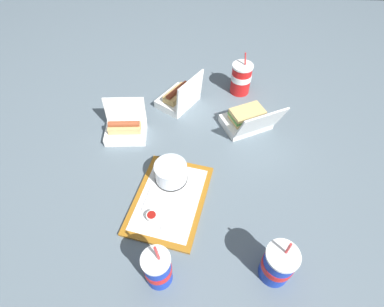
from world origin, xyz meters
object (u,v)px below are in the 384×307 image
Objects in this scene: soda_cup_center at (278,264)px; clamshell_hotdog_center at (126,129)px; food_tray at (170,199)px; cake_container at (171,173)px; clamshell_sandwich_left at (248,120)px; soda_cup_corner at (241,78)px; soda_cup_right at (158,269)px; plastic_fork at (148,199)px; ketchup_cup at (152,216)px; clamshell_hotdog_corner at (179,97)px.

clamshell_hotdog_center is at bearing 45.42° from soda_cup_center.
cake_container is at bearing 1.44° from food_tray.
food_tray is 0.52m from clamshell_sandwich_left.
soda_cup_right is at bearing 162.72° from soda_cup_corner.
plastic_fork is at bearing -156.61° from clamshell_hotdog_center.
food_tray is 3.78× the size of plastic_fork.
cake_container is 0.61× the size of soda_cup_center.
soda_cup_right is at bearing -153.13° from plastic_fork.
ketchup_cup is 0.21m from soda_cup_right.
clamshell_sandwich_left is at bearing -24.57° from soda_cup_right.
soda_cup_right reaches higher than clamshell_sandwich_left.
clamshell_hotdog_corner is at bearing 110.90° from soda_cup_corner.
soda_cup_corner is 1.03× the size of soda_cup_center.
soda_cup_center reaches higher than clamshell_hotdog_corner.
cake_container is 0.60× the size of soda_cup_right.
plastic_fork is at bearing 151.02° from soda_cup_corner.
clamshell_hotdog_center is (-0.08, 0.55, -0.00)m from clamshell_sandwich_left.
cake_container is 0.50m from soda_cup_center.
ketchup_cup is 0.19× the size of soda_cup_right.
clamshell_hotdog_corner is (0.64, -0.05, 0.02)m from ketchup_cup.
food_tray is 0.10m from ketchup_cup.
ketchup_cup is 0.18× the size of soda_cup_corner.
cake_container reaches higher than plastic_fork.
clamshell_sandwich_left reaches higher than food_tray.
soda_cup_right reaches higher than clamshell_hotdog_center.
soda_cup_corner reaches higher than clamshell_hotdog_corner.
ketchup_cup is 0.45m from soda_cup_center.
soda_cup_center is (-0.17, -0.42, 0.05)m from ketchup_cup.
ketchup_cup is 0.62m from clamshell_sandwich_left.
ketchup_cup is at bearing -157.22° from clamshell_hotdog_center.
soda_cup_center is (0.03, -0.36, -0.00)m from soda_cup_right.
food_tray is 0.08m from plastic_fork.
clamshell_sandwich_left is at bearing -37.44° from food_tray.
clamshell_hotdog_corner is 0.36m from clamshell_sandwich_left.
soda_cup_corner is at bearing -17.28° from soda_cup_right.
clamshell_sandwich_left is at bearing -113.80° from clamshell_hotdog_corner.
soda_cup_corner is 1.01m from soda_cup_right.
food_tray is 1.66× the size of clamshell_hotdog_corner.
soda_cup_right is (-0.62, -0.23, 0.04)m from clamshell_hotdog_center.
soda_cup_center is (-0.25, -0.36, 0.07)m from food_tray.
soda_cup_right is (-0.29, 0.00, 0.07)m from food_tray.
soda_cup_corner is 0.93m from soda_cup_center.
food_tray is at bearing -0.55° from soda_cup_right.
soda_cup_center is (-0.67, -0.04, 0.03)m from clamshell_sandwich_left.
soda_cup_corner is (0.67, -0.30, 0.08)m from food_tray.
soda_cup_center is at bearing -107.90° from plastic_fork.
food_tray is at bearing -73.03° from plastic_fork.
cake_container is (0.09, 0.00, 0.04)m from food_tray.
soda_cup_center reaches higher than plastic_fork.
ketchup_cup reaches higher than food_tray.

